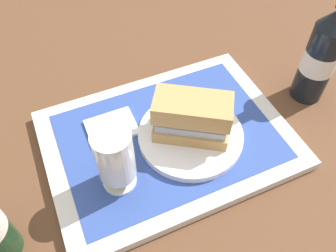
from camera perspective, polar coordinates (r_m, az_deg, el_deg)
The scene contains 8 objects.
ground_plane at distance 0.65m, azimuth 0.00°, elevation -2.78°, with size 3.00×3.00×0.00m, color brown.
tray at distance 0.64m, azimuth 0.00°, elevation -2.25°, with size 0.44×0.32×0.02m, color silver.
placemat at distance 0.63m, azimuth 0.00°, elevation -1.68°, with size 0.38×0.27×0.00m, color #2D4793.
plate at distance 0.62m, azimuth 3.73°, elevation -1.52°, with size 0.19×0.19×0.01m, color white.
sandwich at distance 0.59m, azimuth 3.65°, elevation 1.50°, with size 0.14×0.12×0.08m.
beer_glass at distance 0.52m, azimuth -8.79°, elevation -5.18°, with size 0.06×0.06×0.12m.
napkin_folded at distance 0.65m, azimuth -9.31°, elevation -0.21°, with size 0.09×0.07×0.01m, color white.
second_bottle at distance 0.72m, azimuth 24.05°, elevation 10.79°, with size 0.07×0.07×0.27m.
Camera 1 is at (0.15, 0.35, 0.52)m, focal length 36.81 mm.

